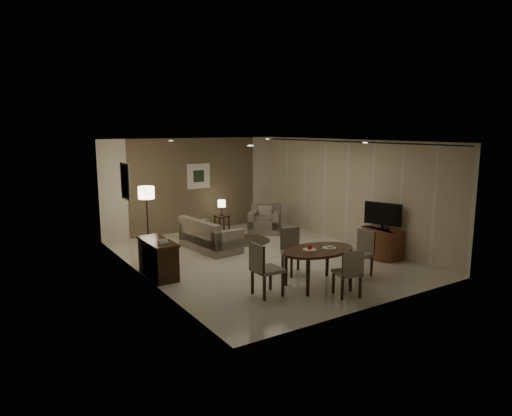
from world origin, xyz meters
TOP-DOWN VIEW (x-y plane):
  - room_shell at (0.00, 0.40)m, footprint 5.50×7.00m
  - taupe_accent at (0.00, 3.48)m, footprint 3.96×0.03m
  - curtain_wall at (2.68, 0.00)m, footprint 0.08×6.70m
  - curtain_rod at (2.68, 0.00)m, footprint 0.03×6.80m
  - art_back_frame at (0.10, 3.46)m, footprint 0.72×0.03m
  - art_back_canvas at (0.10, 3.44)m, footprint 0.34×0.01m
  - art_left_frame at (-2.72, 1.20)m, footprint 0.03×0.60m
  - art_left_canvas at (-2.71, 1.20)m, footprint 0.01×0.46m
  - downlight_nl at (-1.40, -1.80)m, footprint 0.10×0.10m
  - downlight_nr at (1.40, -1.80)m, footprint 0.10×0.10m
  - downlight_fl at (-1.40, 1.80)m, footprint 0.10×0.10m
  - downlight_fr at (1.40, 1.80)m, footprint 0.10×0.10m
  - console_desk at (-2.49, 0.00)m, footprint 0.48×1.20m
  - telephone at (-2.49, -0.30)m, footprint 0.20×0.14m
  - tv_cabinet at (2.40, -1.50)m, footprint 0.48×0.90m
  - flat_tv at (2.38, -1.50)m, footprint 0.36×0.85m
  - dining_table at (-0.10, -2.17)m, footprint 1.52×0.95m
  - chair_near at (-0.03, -2.86)m, footprint 0.53×0.53m
  - chair_far at (-0.05, -1.36)m, footprint 0.51×0.51m
  - chair_left at (-1.22, -2.08)m, footprint 0.48×0.48m
  - chair_right at (0.99, -2.16)m, footprint 0.50×0.50m
  - plate_a at (-0.28, -2.12)m, footprint 0.26×0.26m
  - plate_b at (0.12, -2.22)m, footprint 0.26×0.26m
  - fruit_apple at (-0.28, -2.12)m, footprint 0.09×0.09m
  - napkin at (0.12, -2.22)m, footprint 0.12×0.08m
  - round_rug at (0.55, 1.60)m, footprint 1.33×1.33m
  - sofa at (-0.65, 1.28)m, footprint 1.75×1.02m
  - armchair at (1.52, 2.11)m, footprint 1.20×1.19m
  - side_table at (0.55, 2.90)m, footprint 0.38×0.38m
  - table_lamp at (0.55, 2.90)m, footprint 0.22×0.22m
  - floor_lamp at (-1.89, 2.28)m, footprint 0.39×0.39m

SIDE VIEW (x-z plane):
  - round_rug at x=0.55m, z-range 0.00..0.01m
  - side_table at x=0.55m, z-range 0.00..0.48m
  - tv_cabinet at x=2.40m, z-range 0.00..0.70m
  - dining_table at x=-0.10m, z-range 0.00..0.71m
  - console_desk at x=-2.49m, z-range 0.00..0.75m
  - armchair at x=1.52m, z-range 0.00..0.77m
  - sofa at x=-0.65m, z-range 0.00..0.78m
  - chair_near at x=-0.03m, z-range 0.00..0.88m
  - chair_right at x=0.99m, z-range 0.00..0.92m
  - chair_far at x=-0.05m, z-range 0.00..0.94m
  - chair_left at x=-1.22m, z-range 0.00..0.99m
  - plate_a at x=-0.28m, z-range 0.71..0.73m
  - plate_b at x=0.12m, z-range 0.71..0.73m
  - table_lamp at x=0.55m, z-range 0.48..0.98m
  - napkin at x=0.12m, z-range 0.73..0.76m
  - fruit_apple at x=-0.28m, z-range 0.73..0.82m
  - floor_lamp at x=-1.89m, z-range 0.00..1.56m
  - telephone at x=-2.49m, z-range 0.76..0.85m
  - flat_tv at x=2.38m, z-range 0.72..1.32m
  - curtain_wall at x=2.68m, z-range 0.03..2.61m
  - taupe_accent at x=0.00m, z-range 0.00..2.70m
  - room_shell at x=0.00m, z-range 0.00..2.70m
  - art_back_frame at x=0.10m, z-range 1.24..1.96m
  - art_back_canvas at x=0.10m, z-range 1.43..1.77m
  - art_left_frame at x=-2.72m, z-range 1.45..2.25m
  - art_left_canvas at x=-2.71m, z-range 1.53..2.17m
  - curtain_rod at x=2.68m, z-range 2.62..2.66m
  - downlight_nl at x=-1.40m, z-range 2.68..2.69m
  - downlight_nr at x=1.40m, z-range 2.68..2.69m
  - downlight_fl at x=-1.40m, z-range 2.68..2.69m
  - downlight_fr at x=1.40m, z-range 2.68..2.69m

